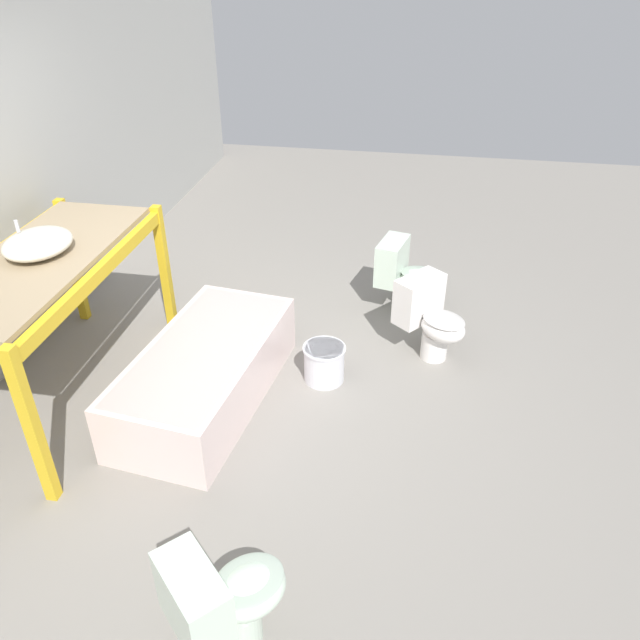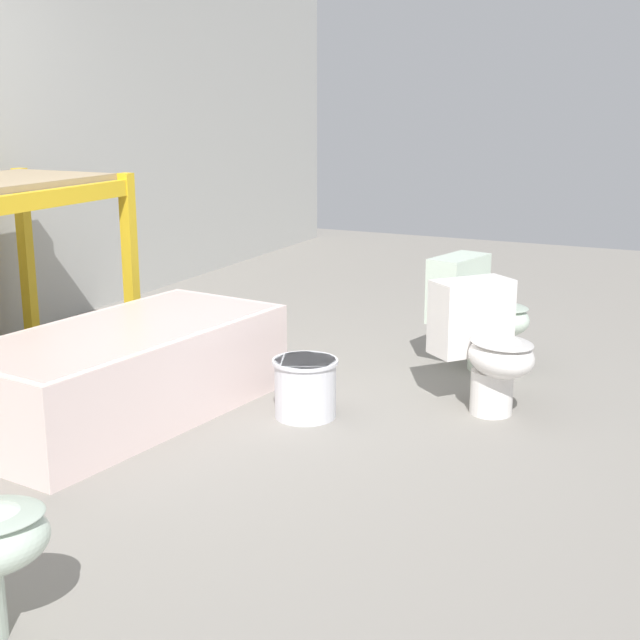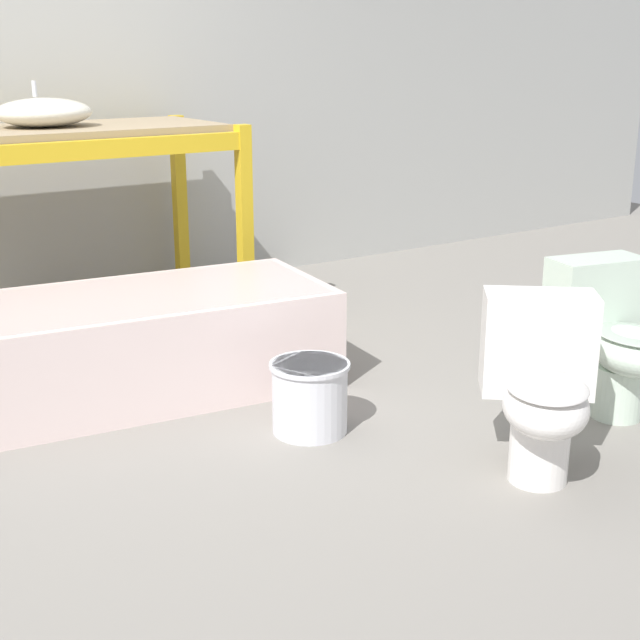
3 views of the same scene
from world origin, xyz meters
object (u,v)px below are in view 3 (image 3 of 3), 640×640
Objects in this scene: toilet_extra at (612,333)px; sink_basin at (43,112)px; bucket_white at (310,395)px; toilet_near at (541,382)px; bathtub_main at (142,336)px.

sink_basin is at bearing 136.72° from toilet_extra.
toilet_extra is 1.98× the size of bucket_white.
sink_basin is 0.76× the size of toilet_near.
sink_basin is 0.28× the size of bathtub_main.
toilet_near reaches higher than bucket_white.
toilet_near is (0.88, -2.58, -0.82)m from sink_basin.
toilet_near is 1.01× the size of toilet_extra.
bathtub_main is 2.71× the size of toilet_extra.
toilet_near is at bearing -57.42° from bucket_white.
toilet_extra is (1.55, -2.35, -0.82)m from sink_basin.
bathtub_main is 5.37× the size of bucket_white.
toilet_near is at bearing -54.10° from bathtub_main.
toilet_near is (0.85, -1.54, 0.09)m from bathtub_main.
toilet_extra is at bearing 58.47° from toilet_near.
bathtub_main is 2.70× the size of toilet_near.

